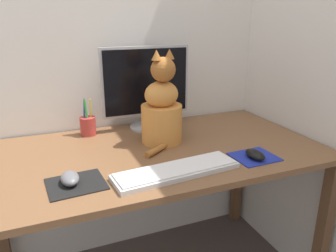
{
  "coord_description": "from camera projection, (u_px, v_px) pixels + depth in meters",
  "views": [
    {
      "loc": [
        -0.43,
        -1.22,
        1.26
      ],
      "look_at": [
        0.03,
        -0.08,
        0.85
      ],
      "focal_mm": 35.0,
      "sensor_mm": 36.0,
      "label": 1
    }
  ],
  "objects": [
    {
      "name": "pen_cup",
      "position": [
        88.0,
        125.0,
        1.55
      ],
      "size": [
        0.07,
        0.07,
        0.17
      ],
      "color": "#B23833",
      "rests_on": "desk"
    },
    {
      "name": "wall_side_right",
      "position": [
        306.0,
        19.0,
        1.49
      ],
      "size": [
        0.04,
        7.0,
        2.5
      ],
      "rotation": [
        0.0,
        0.0,
        1.57
      ],
      "color": "silver",
      "rests_on": "ground_plane"
    },
    {
      "name": "mousepad_right",
      "position": [
        254.0,
        157.0,
        1.31
      ],
      "size": [
        0.17,
        0.15,
        0.0
      ],
      "rotation": [
        0.0,
        0.0,
        0.03
      ],
      "color": "#1E2D9E",
      "rests_on": "desk"
    },
    {
      "name": "monitor",
      "position": [
        146.0,
        86.0,
        1.59
      ],
      "size": [
        0.44,
        0.17,
        0.41
      ],
      "color": "#B2B2B7",
      "rests_on": "desk"
    },
    {
      "name": "computer_mouse_left",
      "position": [
        70.0,
        178.0,
        1.09
      ],
      "size": [
        0.06,
        0.1,
        0.04
      ],
      "color": "slate",
      "rests_on": "mousepad_left"
    },
    {
      "name": "wall_back",
      "position": [
        124.0,
        19.0,
        1.58
      ],
      "size": [
        7.0,
        0.04,
        2.5
      ],
      "color": "silver",
      "rests_on": "ground_plane"
    },
    {
      "name": "mousepad_left",
      "position": [
        76.0,
        184.0,
        1.1
      ],
      "size": [
        0.2,
        0.18,
        0.0
      ],
      "rotation": [
        0.0,
        0.0,
        0.07
      ],
      "color": "black",
      "rests_on": "desk"
    },
    {
      "name": "computer_mouse_right",
      "position": [
        255.0,
        154.0,
        1.29
      ],
      "size": [
        0.06,
        0.1,
        0.03
      ],
      "color": "black",
      "rests_on": "mousepad_right"
    },
    {
      "name": "keyboard",
      "position": [
        176.0,
        171.0,
        1.17
      ],
      "size": [
        0.48,
        0.17,
        0.02
      ],
      "rotation": [
        0.0,
        0.0,
        0.09
      ],
      "color": "silver",
      "rests_on": "desk"
    },
    {
      "name": "desk",
      "position": [
        154.0,
        168.0,
        1.42
      ],
      "size": [
        1.43,
        0.76,
        0.72
      ],
      "color": "brown",
      "rests_on": "ground_plane"
    },
    {
      "name": "cat",
      "position": [
        162.0,
        109.0,
        1.43
      ],
      "size": [
        0.24,
        0.27,
        0.41
      ],
      "rotation": [
        0.0,
        0.0,
        0.25
      ],
      "color": "#D6893D",
      "rests_on": "desk"
    }
  ]
}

